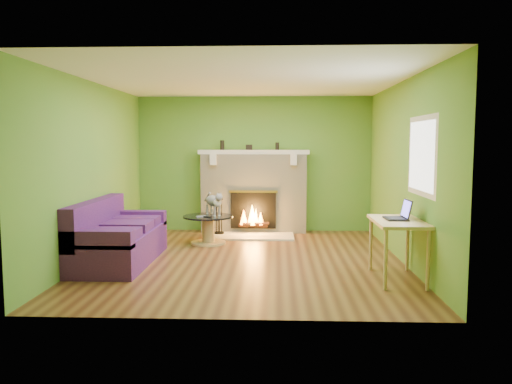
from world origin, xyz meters
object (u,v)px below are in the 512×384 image
sofa (116,238)px  cat (213,203)px  coffee_table (208,228)px  desk (398,227)px

sofa → cat: bearing=49.8°
sofa → cat: 1.91m
sofa → coffee_table: bearing=50.7°
coffee_table → desk: 3.45m
desk → cat: (-2.59, 2.19, 0.02)m
sofa → cat: size_ratio=3.05×
coffee_table → cat: cat is taller
cat → desk: bearing=-70.2°
desk → coffee_table: bearing=141.4°
sofa → coffee_table: sofa is taller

